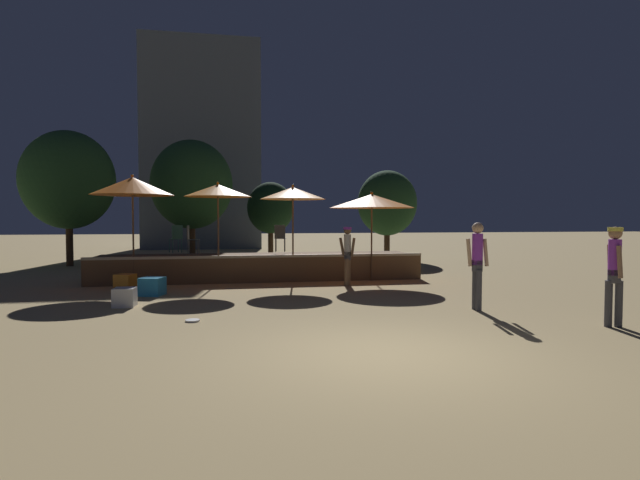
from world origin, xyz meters
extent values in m
plane|color=tan|center=(0.00, 0.00, 0.00)|extent=(120.00, 120.00, 0.00)
cube|color=brown|center=(-1.24, 9.58, 0.38)|extent=(10.29, 2.39, 0.77)
cube|color=#CCB793|center=(-1.24, 8.43, 0.81)|extent=(10.29, 0.12, 0.08)
cylinder|color=brown|center=(-0.25, 8.56, 1.28)|extent=(0.05, 0.05, 2.56)
cone|color=orange|center=(-0.25, 8.56, 2.75)|extent=(2.03, 2.03, 0.37)
sphere|color=orange|center=(-0.25, 8.56, 2.98)|extent=(0.08, 0.08, 0.08)
cylinder|color=brown|center=(-4.95, 8.41, 1.32)|extent=(0.05, 0.05, 2.64)
cone|color=orange|center=(-4.95, 8.41, 2.90)|extent=(2.35, 2.35, 0.52)
sphere|color=orange|center=(-4.95, 8.41, 3.20)|extent=(0.08, 0.08, 0.08)
cylinder|color=brown|center=(2.23, 8.35, 1.15)|extent=(0.05, 0.05, 2.30)
cone|color=orange|center=(2.23, 8.35, 2.51)|extent=(2.69, 2.69, 0.43)
sphere|color=orange|center=(2.23, 8.35, 2.77)|extent=(0.08, 0.08, 0.08)
cylinder|color=brown|center=(-2.53, 8.45, 1.31)|extent=(0.05, 0.05, 2.62)
cone|color=orange|center=(-2.53, 8.45, 2.80)|extent=(2.01, 2.01, 0.37)
sphere|color=orange|center=(-2.53, 8.45, 3.03)|extent=(0.08, 0.08, 0.08)
cube|color=#2D9EDB|center=(-4.16, 6.40, 0.23)|extent=(0.67, 0.67, 0.46)
cube|color=white|center=(-4.52, 4.80, 0.21)|extent=(0.48, 0.48, 0.42)
cube|color=orange|center=(-4.96, 7.20, 0.24)|extent=(0.57, 0.57, 0.48)
cylinder|color=#3F3F47|center=(4.67, 0.95, 0.42)|extent=(0.13, 0.13, 0.84)
cylinder|color=#3F3F47|center=(4.50, 1.00, 0.42)|extent=(0.13, 0.13, 0.84)
cylinder|color=#3F3F47|center=(4.58, 0.97, 0.92)|extent=(0.22, 0.22, 0.24)
cylinder|color=purple|center=(4.58, 0.97, 1.26)|extent=(0.22, 0.22, 0.64)
cylinder|color=#997051|center=(4.63, 1.15, 1.20)|extent=(0.11, 0.15, 0.58)
cylinder|color=#997051|center=(4.54, 0.80, 1.20)|extent=(0.12, 0.18, 0.58)
sphere|color=#997051|center=(4.58, 0.97, 1.70)|extent=(0.23, 0.23, 0.23)
cylinder|color=#D8D14C|center=(4.58, 0.97, 1.77)|extent=(0.25, 0.25, 0.07)
cylinder|color=#3F3F47|center=(2.98, 2.89, 0.44)|extent=(0.13, 0.13, 0.87)
cylinder|color=#3F3F47|center=(2.99, 3.07, 0.44)|extent=(0.13, 0.13, 0.87)
cylinder|color=#3F3F47|center=(2.98, 2.98, 0.95)|extent=(0.22, 0.22, 0.24)
cylinder|color=purple|center=(2.98, 2.98, 1.31)|extent=(0.22, 0.22, 0.67)
cylinder|color=tan|center=(3.17, 2.96, 1.24)|extent=(0.15, 0.09, 0.60)
cylinder|color=tan|center=(2.80, 2.99, 1.24)|extent=(0.14, 0.09, 0.60)
sphere|color=tan|center=(2.98, 2.98, 1.76)|extent=(0.24, 0.24, 0.24)
cylinder|color=brown|center=(1.23, 7.37, 0.40)|extent=(0.13, 0.13, 0.80)
cylinder|color=brown|center=(1.14, 7.23, 0.40)|extent=(0.13, 0.13, 0.80)
cylinder|color=#3F3F47|center=(1.19, 7.30, 0.88)|extent=(0.20, 0.20, 0.24)
cylinder|color=beige|center=(1.19, 7.30, 1.20)|extent=(0.20, 0.20, 0.61)
cylinder|color=brown|center=(1.05, 7.39, 1.13)|extent=(0.20, 0.17, 0.55)
cylinder|color=brown|center=(1.33, 7.21, 1.13)|extent=(0.17, 0.15, 0.55)
sphere|color=brown|center=(1.19, 7.30, 1.61)|extent=(0.22, 0.22, 0.22)
cylinder|color=purple|center=(1.19, 7.30, 1.68)|extent=(0.24, 0.24, 0.07)
cylinder|color=#2D3338|center=(-3.17, 9.21, 1.07)|extent=(0.02, 0.02, 0.45)
cylinder|color=#2D3338|center=(-3.15, 9.51, 1.07)|extent=(0.02, 0.02, 0.45)
cylinder|color=#2D3338|center=(-3.47, 9.24, 1.07)|extent=(0.02, 0.02, 0.45)
cylinder|color=#2D3338|center=(-3.45, 9.54, 1.07)|extent=(0.02, 0.02, 0.45)
cylinder|color=#2D3338|center=(-3.31, 9.38, 1.30)|extent=(0.40, 0.40, 0.02)
cube|color=#2D3338|center=(-3.48, 9.39, 1.52)|extent=(0.06, 0.36, 0.45)
cylinder|color=#1E4C47|center=(-3.87, 10.36, 1.07)|extent=(0.02, 0.02, 0.45)
cylinder|color=#1E4C47|center=(-4.14, 10.23, 1.07)|extent=(0.02, 0.02, 0.45)
cylinder|color=#1E4C47|center=(-3.74, 10.09, 1.07)|extent=(0.02, 0.02, 0.45)
cylinder|color=#1E4C47|center=(-4.01, 9.96, 1.07)|extent=(0.02, 0.02, 0.45)
cylinder|color=#1E4C47|center=(-3.94, 10.16, 1.30)|extent=(0.40, 0.40, 0.02)
cube|color=#1E4C47|center=(-3.87, 10.01, 1.52)|extent=(0.34, 0.18, 0.45)
cylinder|color=#2D3338|center=(-0.32, 10.06, 1.07)|extent=(0.02, 0.02, 0.45)
cylinder|color=#2D3338|center=(-0.62, 10.11, 1.07)|extent=(0.02, 0.02, 0.45)
cylinder|color=#2D3338|center=(-0.38, 9.77, 1.07)|extent=(0.02, 0.02, 0.45)
cylinder|color=#2D3338|center=(-0.67, 9.82, 1.07)|extent=(0.02, 0.02, 0.45)
cylinder|color=#2D3338|center=(-0.50, 9.94, 1.30)|extent=(0.40, 0.40, 0.02)
cube|color=#2D3338|center=(-0.53, 9.77, 1.52)|extent=(0.36, 0.09, 0.45)
cylinder|color=white|center=(-2.93, 2.88, 0.02)|extent=(0.27, 0.27, 0.03)
cylinder|color=#3D2B1C|center=(-3.90, 17.85, 0.93)|extent=(0.28, 0.28, 1.86)
ellipsoid|color=#1E4223|center=(-3.90, 17.85, 3.60)|extent=(3.86, 3.86, 4.25)
cylinder|color=#3D2B1C|center=(-8.67, 15.30, 0.95)|extent=(0.28, 0.28, 1.90)
ellipsoid|color=#1E4223|center=(-8.67, 15.30, 3.55)|extent=(3.67, 3.67, 4.04)
cylinder|color=#3D2B1C|center=(0.02, 19.61, 0.72)|extent=(0.28, 0.28, 1.43)
ellipsoid|color=black|center=(0.02, 19.61, 2.54)|extent=(2.46, 2.46, 2.71)
cylinder|color=#3D2B1C|center=(5.39, 16.37, 0.72)|extent=(0.28, 0.28, 1.43)
ellipsoid|color=#1E4223|center=(5.39, 16.37, 2.72)|extent=(2.86, 2.86, 3.15)
cube|color=#4C5666|center=(-3.83, 27.74, 6.79)|extent=(7.58, 4.03, 13.58)
camera|label=1|loc=(-2.28, -6.83, 1.95)|focal=28.00mm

